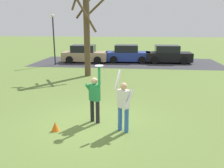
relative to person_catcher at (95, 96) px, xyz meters
The scene contains 11 objects.
ground_plane 0.98m from the person_catcher, 114.87° to the right, with size 120.00×120.00×0.00m, color olive.
person_catcher is the anchor object (origin of this frame).
person_defender 1.24m from the person_catcher, 30.90° to the right, with size 0.65×0.62×2.04m.
frisbee_disc 1.13m from the person_catcher, 30.90° to the right, with size 0.29×0.29×0.02m, color white.
parked_car_tan 14.20m from the person_catcher, 104.11° to the left, with size 4.15×2.13×1.59m.
parked_car_blue 14.30m from the person_catcher, 88.04° to the left, with size 4.15×2.13×1.59m.
parked_car_black 14.86m from the person_catcher, 73.60° to the left, with size 4.15×2.13×1.59m.
parking_strip 14.04m from the person_catcher, 88.20° to the left, with size 16.82×6.40×0.01m, color #38383D.
bare_tree_tall 8.40m from the person_catcher, 103.88° to the left, with size 2.15×2.05×6.27m.
lamppost_by_lot 13.38m from the person_catcher, 115.44° to the left, with size 0.28×0.28×4.26m.
field_cone_orange 1.68m from the person_catcher, 143.61° to the right, with size 0.26×0.26×0.32m, color orange.
Camera 1 is at (1.52, -7.87, 3.45)m, focal length 38.15 mm.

